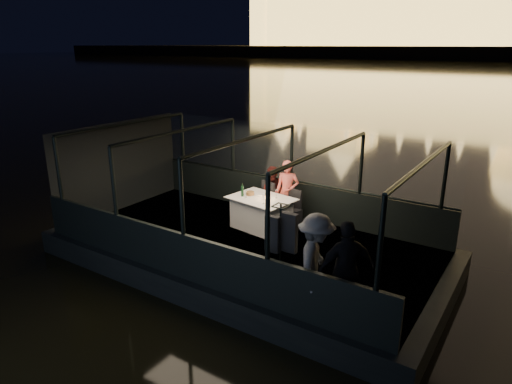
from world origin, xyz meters
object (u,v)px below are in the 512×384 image
Objects in this scene: person_woman_coral at (287,193)px; wine_bottle at (242,190)px; dining_table_central at (261,213)px; passenger_stripe at (316,260)px; passenger_dark at (346,266)px; person_man_maroon at (274,189)px; chair_port_left at (264,204)px; chair_port_right at (290,209)px; coat_stand at (280,246)px.

person_woman_coral is 1.14m from wine_bottle.
passenger_stripe is at bearing -42.75° from dining_table_central.
person_man_maroon is at bearing -89.65° from passenger_dark.
passenger_dark is at bearing -69.29° from person_woman_coral.
chair_port_left reaches higher than chair_port_right.
passenger_dark is (1.21, 0.00, -0.05)m from coat_stand.
passenger_stripe is (2.04, -2.82, 0.40)m from chair_port_right.
person_man_maroon is at bearing 100.39° from dining_table_central.
passenger_dark reaches higher than person_woman_coral.
chair_port_left is 0.57× the size of coat_stand.
wine_bottle is at bearing 136.84° from coat_stand.
dining_table_central is at bearing -102.56° from person_man_maroon.
person_man_maroon reaches higher than chair_port_right.
dining_table_central is 3.86m from passenger_dark.
dining_table_central is 1.62× the size of chair_port_right.
person_man_maroon is at bearing 22.15° from passenger_stripe.
coat_stand is 5.51× the size of wine_bottle.
chair_port_left is 0.64m from person_woman_coral.
coat_stand reaches higher than chair_port_right.
chair_port_left reaches higher than dining_table_central.
coat_stand reaches higher than chair_port_left.
chair_port_left is 0.46m from person_man_maroon.
dining_table_central is 3.00m from coat_stand.
person_man_maroon is (-0.67, 0.33, 0.30)m from chair_port_right.
dining_table_central is 1.10× the size of person_man_maroon.
dining_table_central is 3.53m from passenger_stripe.
person_man_maroon is 0.80× the size of passenger_stripe.
passenger_dark is (2.54, -2.74, 0.40)m from chair_port_right.
chair_port_right is 0.68× the size of person_man_maroon.
passenger_dark is at bearing 0.14° from coat_stand.
passenger_stripe is (2.29, -3.09, 0.10)m from person_woman_coral.
dining_table_central is at bearing -82.64° from passenger_dark.
coat_stand is at bearing -79.94° from person_man_maroon.
chair_port_right is 2.95× the size of wine_bottle.
chair_port_right is (0.75, 0.00, 0.00)m from chair_port_left.
passenger_stripe is at bearing -6.42° from coat_stand.
chair_port_left is 0.62× the size of person_woman_coral.
person_man_maroon is at bearing 71.68° from wine_bottle.
chair_port_right reaches higher than dining_table_central.
person_woman_coral is 0.95× the size of passenger_dark.
person_woman_coral is (0.50, 0.27, 0.30)m from chair_port_left.
wine_bottle is at bearing -152.60° from person_woman_coral.
passenger_dark is at bearing -36.76° from dining_table_central.
person_woman_coral is 4.10m from passenger_dark.
person_man_maroon reaches higher than wine_bottle.
coat_stand is at bearing -43.16° from wine_bottle.
passenger_stripe is 0.51m from passenger_dark.
person_woman_coral is at bearing 44.13° from chair_port_left.
chair_port_left is at bearing 127.09° from coat_stand.
chair_port_right is 0.58× the size of person_woman_coral.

